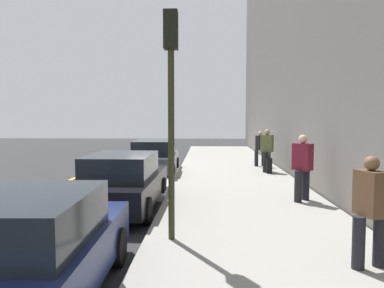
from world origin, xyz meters
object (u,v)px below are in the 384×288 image
(pedestrian_olive_coat, at_px, (267,149))
(pedestrian_black_coat, at_px, (260,147))
(pedestrian_brown_coat, at_px, (370,209))
(parked_car_black, at_px, (123,182))
(parked_car_charcoal, at_px, (154,158))
(parked_car_navy, at_px, (30,250))
(pedestrian_burgundy_coat, at_px, (302,166))
(traffic_light_pole, at_px, (171,86))
(rolling_suitcase, at_px, (269,165))

(pedestrian_olive_coat, bearing_deg, pedestrian_black_coat, 0.38)
(pedestrian_brown_coat, xyz_separation_m, pedestrian_olive_coat, (10.24, -0.12, 0.05))
(parked_car_black, xyz_separation_m, pedestrian_brown_coat, (-4.02, -4.71, 0.32))
(parked_car_black, height_order, parked_car_charcoal, same)
(pedestrian_brown_coat, bearing_deg, parked_car_black, 49.54)
(parked_car_navy, bearing_deg, pedestrian_olive_coat, -23.37)
(pedestrian_burgundy_coat, xyz_separation_m, traffic_light_pole, (-3.36, 3.33, 1.91))
(pedestrian_burgundy_coat, relative_size, pedestrian_olive_coat, 1.01)
(parked_car_black, bearing_deg, pedestrian_black_coat, -30.67)
(pedestrian_olive_coat, bearing_deg, pedestrian_brown_coat, 179.35)
(pedestrian_brown_coat, bearing_deg, parked_car_charcoal, 25.18)
(parked_car_navy, bearing_deg, pedestrian_black_coat, -20.25)
(pedestrian_olive_coat, relative_size, rolling_suitcase, 1.83)
(pedestrian_black_coat, bearing_deg, parked_car_black, 149.33)
(parked_car_black, relative_size, pedestrian_brown_coat, 2.60)
(parked_car_charcoal, height_order, traffic_light_pole, traffic_light_pole)
(parked_car_charcoal, bearing_deg, parked_car_navy, 179.60)
(pedestrian_black_coat, bearing_deg, pedestrian_burgundy_coat, -179.52)
(pedestrian_burgundy_coat, xyz_separation_m, pedestrian_black_coat, (7.53, 0.06, -0.09))
(parked_car_black, xyz_separation_m, pedestrian_burgundy_coat, (0.59, -4.88, 0.38))
(parked_car_navy, relative_size, pedestrian_black_coat, 2.49)
(parked_car_navy, distance_m, rolling_suitcase, 11.97)
(parked_car_black, bearing_deg, parked_car_navy, 179.28)
(pedestrian_black_coat, xyz_separation_m, traffic_light_pole, (-10.88, 3.27, 2.00))
(parked_car_navy, xyz_separation_m, traffic_light_pole, (2.34, -1.61, 2.29))
(parked_car_black, bearing_deg, parked_car_charcoal, -0.13)
(parked_car_navy, relative_size, pedestrian_burgundy_coat, 2.27)
(pedestrian_olive_coat, height_order, pedestrian_black_coat, pedestrian_olive_coat)
(parked_car_black, height_order, rolling_suitcase, parked_car_black)
(pedestrian_burgundy_coat, bearing_deg, parked_car_navy, 139.07)
(pedestrian_olive_coat, relative_size, traffic_light_pole, 0.43)
(parked_car_charcoal, distance_m, pedestrian_burgundy_coat, 7.26)
(parked_car_black, distance_m, pedestrian_black_coat, 9.45)
(pedestrian_olive_coat, distance_m, rolling_suitcase, 0.77)
(parked_car_black, distance_m, pedestrian_brown_coat, 6.20)
(pedestrian_brown_coat, relative_size, rolling_suitcase, 1.74)
(parked_car_charcoal, height_order, pedestrian_olive_coat, pedestrian_olive_coat)
(pedestrian_olive_coat, distance_m, pedestrian_black_coat, 1.90)
(rolling_suitcase, bearing_deg, parked_car_navy, 155.74)
(pedestrian_brown_coat, height_order, pedestrian_black_coat, pedestrian_brown_coat)
(parked_car_charcoal, distance_m, pedestrian_olive_coat, 4.84)
(pedestrian_brown_coat, bearing_deg, pedestrian_olive_coat, -0.65)
(pedestrian_burgundy_coat, distance_m, pedestrian_olive_coat, 5.63)
(parked_car_charcoal, relative_size, pedestrian_burgundy_coat, 2.23)
(pedestrian_brown_coat, bearing_deg, pedestrian_burgundy_coat, -2.08)
(pedestrian_brown_coat, height_order, rolling_suitcase, pedestrian_brown_coat)
(parked_car_charcoal, xyz_separation_m, pedestrian_black_coat, (2.15, -4.80, 0.29))
(parked_car_black, bearing_deg, rolling_suitcase, -39.89)
(parked_car_black, xyz_separation_m, rolling_suitcase, (5.81, -4.85, -0.29))
(pedestrian_olive_coat, bearing_deg, parked_car_black, 142.17)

